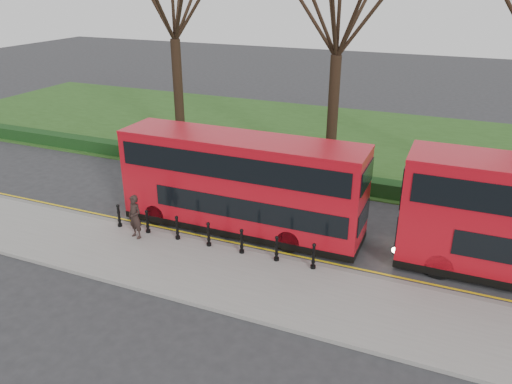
% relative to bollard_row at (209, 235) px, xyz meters
% --- Properties ---
extents(ground, '(120.00, 120.00, 0.00)m').
position_rel_bollard_row_xyz_m(ground, '(-0.06, 1.35, -0.65)').
color(ground, '#28282B').
rests_on(ground, ground).
extents(pavement, '(60.00, 4.00, 0.15)m').
position_rel_bollard_row_xyz_m(pavement, '(-0.06, -1.65, -0.58)').
color(pavement, gray).
rests_on(pavement, ground).
extents(kerb, '(60.00, 0.25, 0.16)m').
position_rel_bollard_row_xyz_m(kerb, '(-0.06, 0.35, -0.58)').
color(kerb, slate).
rests_on(kerb, ground).
extents(grass_verge, '(60.00, 18.00, 0.06)m').
position_rel_bollard_row_xyz_m(grass_verge, '(-0.06, 16.35, -0.62)').
color(grass_verge, '#264918').
rests_on(grass_verge, ground).
extents(hedge, '(60.00, 0.90, 0.80)m').
position_rel_bollard_row_xyz_m(hedge, '(-0.06, 8.15, -0.25)').
color(hedge, black).
rests_on(hedge, ground).
extents(yellow_line_outer, '(60.00, 0.10, 0.01)m').
position_rel_bollard_row_xyz_m(yellow_line_outer, '(-0.06, 0.65, -0.64)').
color(yellow_line_outer, yellow).
rests_on(yellow_line_outer, ground).
extents(yellow_line_inner, '(60.00, 0.10, 0.01)m').
position_rel_bollard_row_xyz_m(yellow_line_inner, '(-0.06, 0.85, -0.64)').
color(yellow_line_inner, yellow).
rests_on(yellow_line_inner, ground).
extents(tree_left, '(7.86, 7.86, 12.27)m').
position_rel_bollard_row_xyz_m(tree_left, '(-8.06, 11.35, 8.28)').
color(tree_left, black).
rests_on(tree_left, ground).
extents(tree_mid, '(7.39, 7.39, 11.54)m').
position_rel_bollard_row_xyz_m(tree_mid, '(1.94, 11.35, 7.74)').
color(tree_mid, black).
rests_on(tree_mid, ground).
extents(bollard_row, '(8.93, 0.15, 1.00)m').
position_rel_bollard_row_xyz_m(bollard_row, '(0.00, 0.00, 0.00)').
color(bollard_row, black).
rests_on(bollard_row, pavement).
extents(bus_lead, '(10.50, 2.41, 4.17)m').
position_rel_bollard_row_xyz_m(bus_lead, '(0.48, 2.10, 1.45)').
color(bus_lead, '#AC0C18').
rests_on(bus_lead, ground).
extents(pedestrian, '(0.78, 0.62, 1.89)m').
position_rel_bollard_row_xyz_m(pedestrian, '(-3.12, -0.54, 0.44)').
color(pedestrian, black).
rests_on(pedestrian, pavement).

